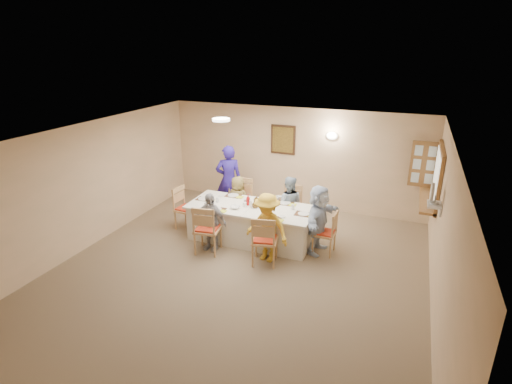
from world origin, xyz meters
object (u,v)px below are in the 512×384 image
at_px(diner_back_right, 289,204).
at_px(diner_right_end, 319,219).
at_px(chair_back_left, 240,201).
at_px(chair_right_end, 324,232).
at_px(chair_front_left, 208,228).
at_px(diner_front_left, 210,222).
at_px(chair_back_right, 290,208).
at_px(diner_front_right, 267,228).
at_px(dining_table, 251,223).
at_px(chair_left_end, 187,208).
at_px(desk_fan, 434,196).
at_px(diner_back_left, 238,200).
at_px(serving_hatch, 438,176).
at_px(chair_front_right, 265,239).
at_px(condiment_ketchup, 248,200).
at_px(caregiver, 229,180).

height_order(diner_back_right, diner_right_end, diner_right_end).
height_order(chair_back_left, chair_right_end, chair_back_left).
relative_size(chair_back_left, chair_right_end, 1.12).
relative_size(chair_front_left, diner_front_left, 0.85).
xyz_separation_m(chair_back_right, diner_front_left, (-1.20, -1.48, 0.11)).
bearing_deg(chair_back_right, diner_front_right, -89.42).
xyz_separation_m(dining_table, chair_left_end, (-1.55, 0.00, 0.10)).
bearing_deg(diner_front_right, desk_fan, 20.30).
relative_size(desk_fan, diner_front_left, 0.25).
xyz_separation_m(chair_back_right, diner_back_left, (-1.20, -0.12, 0.07)).
relative_size(dining_table, diner_right_end, 1.88).
height_order(serving_hatch, dining_table, serving_hatch).
height_order(chair_front_right, condiment_ketchup, chair_front_right).
bearing_deg(chair_front_right, serving_hatch, -158.36).
xyz_separation_m(diner_front_right, diner_right_end, (0.82, 0.68, 0.02)).
xyz_separation_m(diner_front_left, condiment_ketchup, (0.51, 0.73, 0.27)).
height_order(chair_right_end, caregiver, caregiver).
height_order(dining_table, chair_back_right, chair_back_right).
bearing_deg(chair_back_left, chair_right_end, -18.97).
xyz_separation_m(chair_back_right, diner_right_end, (0.82, -0.80, 0.20)).
bearing_deg(diner_back_right, condiment_ketchup, 31.45).
xyz_separation_m(diner_right_end, condiment_ketchup, (-1.51, 0.05, 0.18)).
bearing_deg(chair_right_end, chair_front_left, -67.18).
bearing_deg(chair_back_left, caregiver, 143.57).
relative_size(desk_fan, diner_back_left, 0.27).
relative_size(dining_table, diner_back_left, 2.33).
bearing_deg(chair_front_left, diner_back_right, -137.82).
distance_m(serving_hatch, diner_back_right, 3.03).
xyz_separation_m(dining_table, chair_back_right, (0.60, 0.80, 0.11)).
xyz_separation_m(chair_right_end, diner_front_right, (-0.95, -0.68, 0.23)).
xyz_separation_m(diner_right_end, caregiver, (-2.47, 1.15, 0.15)).
bearing_deg(chair_front_left, diner_back_left, -98.79).
height_order(desk_fan, chair_front_right, desk_fan).
height_order(diner_front_left, condiment_ketchup, diner_front_left).
relative_size(chair_front_left, diner_back_right, 0.80).
bearing_deg(desk_fan, condiment_ketchup, 175.13).
relative_size(chair_right_end, diner_back_left, 0.79).
bearing_deg(caregiver, chair_left_end, 41.35).
xyz_separation_m(diner_back_left, diner_right_end, (2.02, -0.68, 0.13)).
xyz_separation_m(chair_front_right, chair_right_end, (0.95, 0.80, -0.05)).
xyz_separation_m(diner_front_left, diner_right_end, (2.02, 0.68, 0.10)).
bearing_deg(chair_back_left, diner_right_end, -20.16).
distance_m(dining_table, diner_back_right, 0.94).
xyz_separation_m(desk_fan, diner_front_left, (-3.97, -0.43, -0.95)).
xyz_separation_m(diner_back_right, diner_front_right, (0.00, -1.36, 0.04)).
bearing_deg(chair_front_right, chair_back_right, -101.80).
distance_m(chair_back_left, diner_back_left, 0.13).
bearing_deg(condiment_ketchup, chair_back_left, 124.24).
distance_m(chair_back_left, chair_right_end, 2.29).
bearing_deg(diner_back_left, chair_front_left, 99.10).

